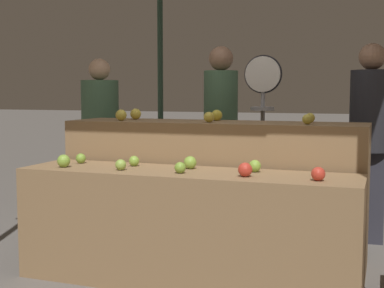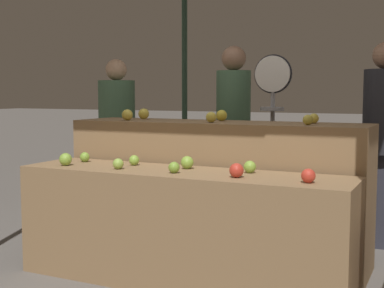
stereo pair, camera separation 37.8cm
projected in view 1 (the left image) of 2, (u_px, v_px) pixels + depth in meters
name	position (u px, v px, depth m)	size (l,w,h in m)	color
ground_plane	(186.00, 283.00, 3.57)	(60.00, 60.00, 0.00)	#66605B
display_counter_front	(186.00, 228.00, 3.54)	(2.26, 0.55, 0.76)	olive
display_counter_back	(213.00, 190.00, 4.08)	(2.26, 0.55, 1.05)	olive
apple_front_0	(64.00, 161.00, 3.68)	(0.09, 0.09, 0.09)	#84AD3D
apple_front_1	(121.00, 165.00, 3.54)	(0.07, 0.07, 0.07)	#8EB247
apple_front_2	(180.00, 168.00, 3.41)	(0.07, 0.07, 0.07)	#7AA338
apple_front_3	(245.00, 170.00, 3.26)	(0.09, 0.09, 0.09)	red
apple_front_4	(318.00, 174.00, 3.11)	(0.08, 0.08, 0.08)	red
apple_front_5	(81.00, 158.00, 3.88)	(0.07, 0.07, 0.07)	#7AA338
apple_front_6	(134.00, 161.00, 3.74)	(0.07, 0.07, 0.07)	#84AD3D
apple_front_7	(190.00, 163.00, 3.60)	(0.09, 0.09, 0.09)	#84AD3D
apple_front_8	(255.00, 166.00, 3.46)	(0.08, 0.08, 0.08)	#84AD3D
apple_back_0	(121.00, 115.00, 4.16)	(0.09, 0.09, 0.09)	yellow
apple_back_1	(209.00, 117.00, 3.93)	(0.08, 0.08, 0.08)	yellow
apple_back_2	(307.00, 119.00, 3.68)	(0.07, 0.07, 0.07)	gold
apple_back_3	(136.00, 114.00, 4.36)	(0.09, 0.09, 0.09)	yellow
apple_back_4	(217.00, 115.00, 4.14)	(0.09, 0.09, 0.09)	gold
apple_back_5	(310.00, 118.00, 3.89)	(0.07, 0.07, 0.07)	yellow
produce_scale	(263.00, 104.00, 4.52)	(0.32, 0.20, 1.59)	#99999E
person_vendor_at_scale	(221.00, 123.00, 4.92)	(0.36, 0.36, 1.69)	#2D2D38
person_customer_left	(100.00, 129.00, 5.25)	(0.45, 0.45, 1.60)	#2D2D38
person_customer_right	(370.00, 128.00, 4.48)	(0.37, 0.37, 1.68)	#2D2D38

